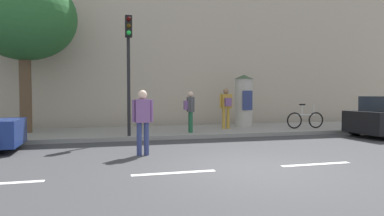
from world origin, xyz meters
TOP-DOWN VIEW (x-y plane):
  - ground_plane at (0.00, 0.00)m, footprint 80.00×80.00m
  - sidewalk_curb at (0.00, 7.00)m, footprint 36.00×4.00m
  - lane_markings at (-0.00, 0.00)m, footprint 25.80×0.16m
  - building_backdrop at (0.00, 12.00)m, footprint 36.00×5.00m
  - traffic_light at (-2.32, 5.24)m, footprint 0.24×0.45m
  - poster_column at (3.19, 7.68)m, footprint 0.91×0.91m
  - street_tree at (-6.21, 7.48)m, footprint 4.00×4.00m
  - pedestrian_in_light_jacket at (-2.14, 2.19)m, footprint 0.57×0.24m
  - pedestrian_in_dark_shirt at (0.09, 5.81)m, footprint 0.40×0.59m
  - pedestrian_with_bag at (1.97, 6.77)m, footprint 0.62×0.43m
  - bicycle_leaning at (5.44, 6.07)m, footprint 1.77×0.15m

SIDE VIEW (x-z plane):
  - ground_plane at x=0.00m, z-range 0.00..0.00m
  - lane_markings at x=0.00m, z-range 0.00..0.01m
  - sidewalk_curb at x=0.00m, z-range 0.00..0.15m
  - bicycle_leaning at x=5.44m, z-range -0.01..1.08m
  - pedestrian_in_light_jacket at x=-2.14m, z-range 0.15..1.93m
  - pedestrian_in_dark_shirt at x=0.09m, z-range 0.30..1.93m
  - pedestrian_with_bag at x=1.97m, z-range 0.33..2.10m
  - poster_column at x=3.19m, z-range 0.17..2.61m
  - traffic_light at x=-2.32m, z-range 0.89..5.19m
  - street_tree at x=-6.21m, z-range 1.55..7.81m
  - building_backdrop at x=0.00m, z-range 0.00..10.27m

